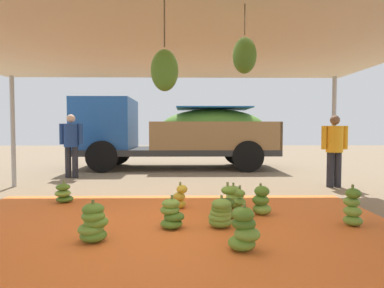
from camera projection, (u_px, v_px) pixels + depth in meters
name	position (u px, v px, depth m)	size (l,w,h in m)	color
ground_plane	(174.00, 188.00, 7.45)	(40.00, 40.00, 0.00)	#7F6B51
tarp_orange	(165.00, 228.00, 4.46)	(6.59, 4.28, 0.01)	orange
tent_canopy	(163.00, 35.00, 4.24)	(8.00, 7.00, 2.66)	#9EA0A5
banana_bunch_0	(262.00, 201.00, 5.13)	(0.41, 0.41, 0.49)	#75A83D
banana_bunch_1	(227.00, 204.00, 4.89)	(0.35, 0.33, 0.55)	#6B9E38
banana_bunch_2	(64.00, 194.00, 5.96)	(0.43, 0.43, 0.41)	#477523
banana_bunch_3	(240.00, 203.00, 5.13)	(0.32, 0.32, 0.46)	#75A83D
banana_bunch_4	(353.00, 208.00, 4.55)	(0.36, 0.39, 0.57)	#6B9E38
banana_bunch_5	(180.00, 197.00, 5.53)	(0.33, 0.31, 0.45)	gold
banana_bunch_7	(244.00, 230.00, 3.61)	(0.43, 0.44, 0.52)	#60932D
banana_bunch_8	(234.00, 197.00, 5.59)	(0.45, 0.44, 0.43)	#6B9E38
banana_bunch_9	(172.00, 214.00, 4.43)	(0.42, 0.38, 0.45)	#518428
banana_bunch_10	(221.00, 214.00, 4.45)	(0.42, 0.44, 0.45)	#6B9E38
banana_bunch_11	(93.00, 224.00, 3.90)	(0.41, 0.41, 0.50)	#518428
cargo_truck_main	(173.00, 132.00, 11.35)	(6.80, 2.53, 2.40)	#2D2D2D
worker_0	(334.00, 145.00, 7.59)	(0.62, 0.38, 1.68)	#26262D
worker_1	(71.00, 141.00, 9.06)	(0.65, 0.40, 1.77)	#26262D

